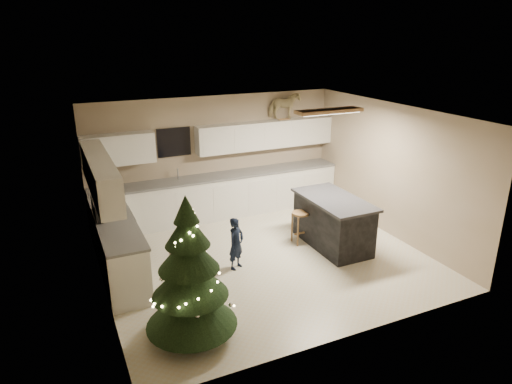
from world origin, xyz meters
The scene contains 8 objects.
ground_plane centered at (0.00, 0.00, 0.00)m, with size 5.50×5.50×0.00m, color beige.
room_shell centered at (0.02, 0.00, 1.75)m, with size 5.52×5.02×2.61m.
cabinetry centered at (-0.91, 1.65, 0.76)m, with size 5.50×3.20×2.00m.
island centered at (1.40, -0.07, 0.48)m, with size 0.90×1.70×0.95m.
bar_stool centered at (0.90, 0.28, 0.47)m, with size 0.33×0.33×0.63m.
christmas_tree centered at (-1.84, -1.60, 0.83)m, with size 1.26×1.22×2.01m.
toddler centered at (-0.59, -0.13, 0.46)m, with size 0.34×0.22×0.92m, color black.
rocking_horse centered at (1.60, 2.33, 2.31)m, with size 0.70×0.34×0.60m.
Camera 1 is at (-3.21, -6.64, 3.87)m, focal length 32.00 mm.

